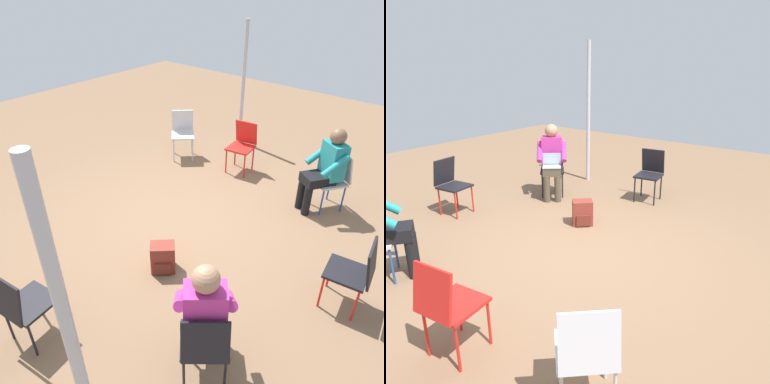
% 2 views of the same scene
% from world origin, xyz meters
% --- Properties ---
extents(ground_plane, '(14.00, 14.00, 0.00)m').
position_xyz_m(ground_plane, '(0.00, 0.00, 0.00)').
color(ground_plane, brown).
extents(chair_east, '(0.49, 0.45, 0.85)m').
position_xyz_m(chair_east, '(1.92, 0.25, 0.50)').
color(chair_east, red).
rests_on(chair_east, ground).
extents(chair_southeast, '(0.58, 0.57, 0.85)m').
position_xyz_m(chair_southeast, '(1.79, -1.38, 0.50)').
color(chair_southeast, '#B7B7BC').
rests_on(chair_southeast, ground).
extents(chair_northeast, '(0.59, 0.58, 0.85)m').
position_xyz_m(chair_northeast, '(1.67, 1.38, 0.50)').
color(chair_northeast, '#B7B7BC').
rests_on(chair_northeast, ground).
extents(chair_southwest, '(0.59, 0.58, 0.85)m').
position_xyz_m(chair_southwest, '(-1.50, -1.69, 0.50)').
color(chair_southwest, black).
rests_on(chair_southwest, ground).
extents(chair_west, '(0.49, 0.46, 0.85)m').
position_xyz_m(chair_west, '(-2.26, -0.19, 0.50)').
color(chair_west, black).
rests_on(chair_west, ground).
extents(chair_south, '(0.45, 0.49, 0.85)m').
position_xyz_m(chair_south, '(0.11, -2.31, 0.50)').
color(chair_south, black).
rests_on(chair_south, ground).
extents(person_with_laptop, '(0.64, 0.63, 1.24)m').
position_xyz_m(person_with_laptop, '(-1.38, -1.58, 0.69)').
color(person_with_laptop, '#4C4233').
rests_on(person_with_laptop, ground).
extents(person_in_teal, '(0.63, 0.63, 1.24)m').
position_xyz_m(person_in_teal, '(1.65, -1.29, 0.69)').
color(person_in_teal, black).
rests_on(person_in_teal, ground).
extents(backpack_near_laptop_user, '(0.34, 0.34, 0.36)m').
position_xyz_m(backpack_near_laptop_user, '(-0.75, -0.46, 0.16)').
color(backpack_near_laptop_user, maroon).
rests_on(backpack_near_laptop_user, ground).
extents(tent_pole_near, '(0.07, 0.07, 2.58)m').
position_xyz_m(tent_pole_near, '(-2.53, -1.67, 1.29)').
color(tent_pole_near, '#B2B2B7').
rests_on(tent_pole_near, ground).
extents(tent_pole_far, '(0.07, 0.07, 2.27)m').
position_xyz_m(tent_pole_far, '(2.88, 0.95, 1.14)').
color(tent_pole_far, '#B2B2B7').
rests_on(tent_pole_far, ground).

